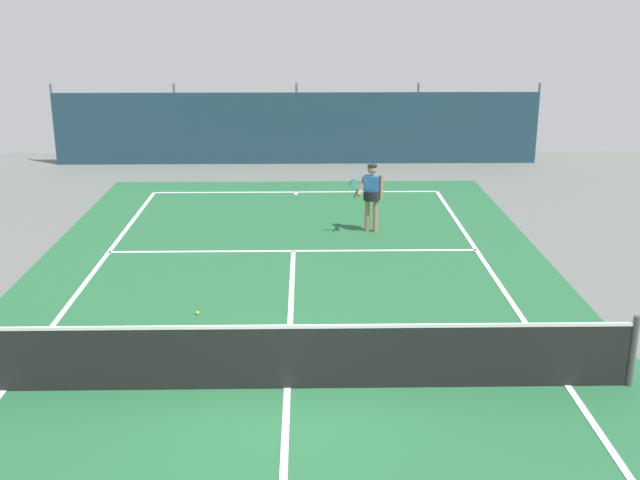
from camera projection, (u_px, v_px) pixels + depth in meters
The scene contains 6 objects.
ground_plane at pixel (287, 388), 11.42m from camera, with size 36.00×36.00×0.00m, color slate.
court_surface at pixel (287, 388), 11.42m from camera, with size 11.02×26.60×0.01m.
tennis_net at pixel (287, 356), 11.27m from camera, with size 10.12×0.10×1.10m.
back_fence at pixel (297, 142), 26.95m from camera, with size 16.30×0.98×2.70m.
tennis_player at pixel (371, 193), 18.73m from camera, with size 0.83×0.66×1.64m.
tennis_ball_near_player at pixel (197, 313), 14.05m from camera, with size 0.07×0.07×0.07m, color #CCDB33.
Camera 1 is at (0.28, -10.26, 5.47)m, focal length 44.05 mm.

